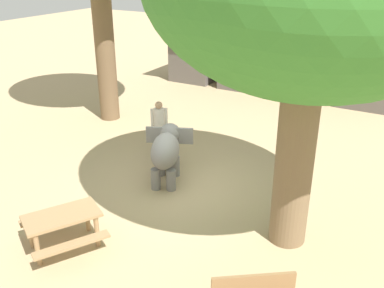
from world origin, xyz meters
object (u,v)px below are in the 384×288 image
market_stall_blue (196,56)px  market_stall_red (246,62)px  market_stall_white (303,69)px  elephant (166,150)px  market_stall_orange (368,77)px  picnic_table_near (63,223)px  person_handler (159,123)px

market_stall_blue → market_stall_red: size_ratio=1.00×
market_stall_white → elephant: bearing=-95.8°
market_stall_blue → market_stall_orange: same height
picnic_table_near → market_stall_orange: 13.37m
picnic_table_near → market_stall_blue: market_stall_blue is taller
market_stall_orange → picnic_table_near: bearing=-106.4°
picnic_table_near → market_stall_white: 12.88m
elephant → market_stall_orange: market_stall_orange is taller
market_stall_red → market_stall_orange: bearing=0.0°
market_stall_blue → picnic_table_near: bearing=-72.6°
person_handler → picnic_table_near: size_ratio=0.80×
person_handler → market_stall_blue: size_ratio=0.64×
person_handler → market_stall_blue: (-3.11, 7.85, 0.19)m
elephant → market_stall_white: 9.28m
person_handler → market_stall_orange: size_ratio=0.64×
picnic_table_near → market_stall_orange: (3.78, 12.81, 0.55)m
market_stall_white → market_stall_red: bearing=180.0°
person_handler → market_stall_blue: market_stall_blue is taller
market_stall_white → market_stall_orange: 2.60m
person_handler → elephant: bearing=1.6°
picnic_table_near → market_stall_orange: bearing=-166.6°
market_stall_red → person_handler: bearing=-86.3°
elephant → market_stall_white: bearing=-29.8°
market_stall_red → market_stall_orange: 5.20m
market_stall_blue → elephant: bearing=-65.2°
elephant → market_stall_red: bearing=-13.8°
elephant → market_stall_red: (-1.66, 9.23, 0.28)m
elephant → person_handler: (-1.14, 1.39, 0.08)m
market_stall_red → market_stall_blue: bearing=180.0°
elephant → picnic_table_near: (-0.23, -3.58, -0.28)m
person_handler → market_stall_red: size_ratio=0.64×
picnic_table_near → market_stall_white: size_ratio=0.81×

